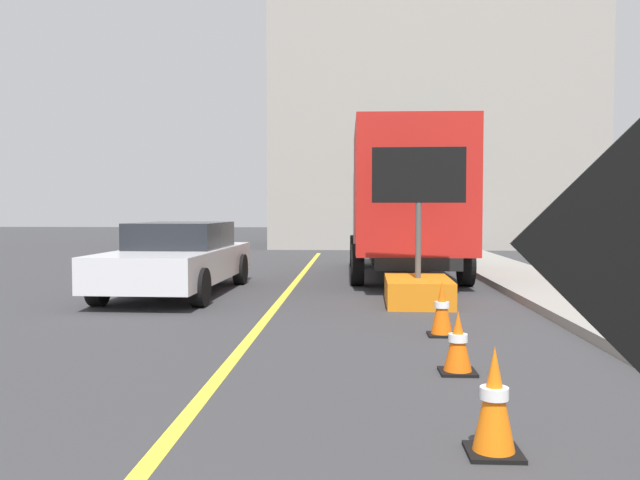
# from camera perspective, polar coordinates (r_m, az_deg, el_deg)

# --- Properties ---
(lane_center_stripe) EXTENTS (0.14, 36.00, 0.01)m
(lane_center_stripe) POSITION_cam_1_polar(r_m,az_deg,el_deg) (6.55, -8.83, -11.73)
(lane_center_stripe) COLOR yellow
(lane_center_stripe) RESTS_ON ground
(arrow_board_trailer) EXTENTS (1.60, 1.82, 2.70)m
(arrow_board_trailer) POSITION_cam_1_polar(r_m,az_deg,el_deg) (11.33, 8.60, -3.17)
(arrow_board_trailer) COLOR orange
(arrow_board_trailer) RESTS_ON ground
(box_truck) EXTENTS (2.65, 7.37, 3.51)m
(box_truck) POSITION_cam_1_polar(r_m,az_deg,el_deg) (15.91, 7.40, 3.56)
(box_truck) COLOR black
(box_truck) RESTS_ON ground
(pickup_car) EXTENTS (2.10, 5.08, 1.38)m
(pickup_car) POSITION_cam_1_polar(r_m,az_deg,el_deg) (12.91, -12.31, -1.53)
(pickup_car) COLOR silver
(pickup_car) RESTS_ON ground
(highway_guide_sign) EXTENTS (2.78, 0.32, 5.00)m
(highway_guide_sign) POSITION_cam_1_polar(r_m,az_deg,el_deg) (24.35, 10.43, 6.85)
(highway_guide_sign) COLOR gray
(highway_guide_sign) RESTS_ON ground
(far_building_block) EXTENTS (13.68, 8.17, 10.13)m
(far_building_block) POSITION_cam_1_polar(r_m,az_deg,el_deg) (30.61, 9.32, 9.08)
(far_building_block) COLOR gray
(far_building_block) RESTS_ON ground
(traffic_cone_near_sign) EXTENTS (0.36, 0.36, 0.73)m
(traffic_cone_near_sign) POSITION_cam_1_polar(r_m,az_deg,el_deg) (4.58, 15.06, -13.54)
(traffic_cone_near_sign) COLOR black
(traffic_cone_near_sign) RESTS_ON ground
(traffic_cone_mid_lane) EXTENTS (0.36, 0.36, 0.63)m
(traffic_cone_mid_lane) POSITION_cam_1_polar(r_m,az_deg,el_deg) (6.66, 12.02, -8.84)
(traffic_cone_mid_lane) COLOR black
(traffic_cone_mid_lane) RESTS_ON ground
(traffic_cone_far_lane) EXTENTS (0.36, 0.36, 0.71)m
(traffic_cone_far_lane) POSITION_cam_1_polar(r_m,az_deg,el_deg) (8.56, 10.66, -5.98)
(traffic_cone_far_lane) COLOR black
(traffic_cone_far_lane) RESTS_ON ground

